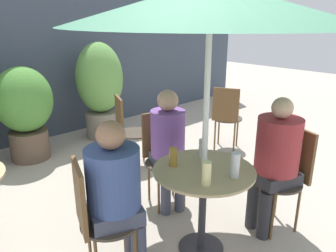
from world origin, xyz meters
The scene contains 17 objects.
storefront_wall centered at (0.00, 3.50, 1.50)m, with size 10.00×0.06×3.00m.
cafe_table_near centered at (0.16, 0.06, 0.58)m, with size 0.79×0.79×0.73m.
bistro_chair_0 centered at (0.96, -0.23, 0.56)m, with size 0.47×0.45×0.93m.
bistro_chair_1 centered at (0.46, 0.85, 0.56)m, with size 0.45×0.47×0.93m.
bistro_chair_2 centered at (-0.63, 0.35, 0.56)m, with size 0.47×0.45×0.93m.
bistro_chair_5 centered at (1.99, 1.21, 0.56)m, with size 0.47×0.46×0.93m.
bistro_chair_6 centered at (0.66, 1.71, 0.56)m, with size 0.47×0.46×0.93m.
seated_person_0 centered at (0.81, -0.18, 0.72)m, with size 0.44×0.42×1.22m.
seated_person_1 centered at (0.40, 0.71, 0.72)m, with size 0.37×0.39×1.20m.
seated_person_2 centered at (-0.48, 0.30, 0.71)m, with size 0.44×0.42×1.20m.
beer_glass_0 centered at (-0.01, -0.11, 0.81)m, with size 0.07×0.07×0.17m.
beer_glass_1 centered at (0.23, -0.17, 0.82)m, with size 0.07×0.07×0.19m.
beer_glass_2 centered at (0.34, 0.23, 0.80)m, with size 0.06×0.06×0.15m.
beer_glass_3 centered at (0.03, 0.27, 0.80)m, with size 0.06×0.06×0.15m.
potted_plant_1 centered at (-0.13, 2.86, 0.71)m, with size 0.73×0.73×1.25m.
potted_plant_2 centered at (1.05, 2.92, 0.83)m, with size 0.71×0.71×1.48m.
umbrella centered at (0.16, 0.06, 1.91)m, with size 1.98×1.98×2.05m.
Camera 1 is at (-1.60, -1.39, 1.84)m, focal length 35.00 mm.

